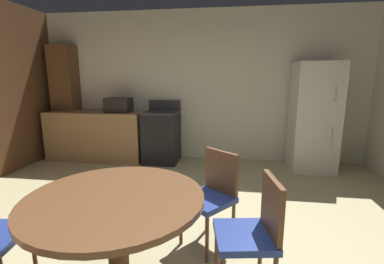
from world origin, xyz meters
TOP-DOWN VIEW (x-y plane):
  - wall_back at (0.00, 3.19)m, footprint 6.19×0.12m
  - kitchen_counter at (-1.90, 2.79)m, footprint 1.79×0.60m
  - pantry_column at (-2.57, 2.97)m, footprint 0.44×0.36m
  - oven_range at (-0.66, 2.80)m, footprint 0.60×0.60m
  - refrigerator at (1.91, 2.74)m, footprint 0.68×0.68m
  - microwave at (-1.44, 2.79)m, footprint 0.44×0.32m
  - dining_table at (-0.18, -0.28)m, footprint 1.19×1.19m
  - chair_east at (0.75, -0.12)m, footprint 0.46×0.46m
  - chair_northeast at (0.42, 0.45)m, footprint 0.56×0.56m

SIDE VIEW (x-z plane):
  - kitchen_counter at x=-1.90m, z-range 0.00..0.90m
  - oven_range at x=-0.66m, z-range -0.08..1.02m
  - chair_east at x=0.75m, z-range 0.07..0.94m
  - chair_northeast at x=0.42m, z-range 0.07..0.94m
  - dining_table at x=-0.18m, z-range 0.22..0.98m
  - refrigerator at x=1.91m, z-range 0.00..1.76m
  - microwave at x=-1.44m, z-range 0.90..1.16m
  - pantry_column at x=-2.57m, z-range 0.00..2.10m
  - wall_back at x=0.00m, z-range 0.00..2.70m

